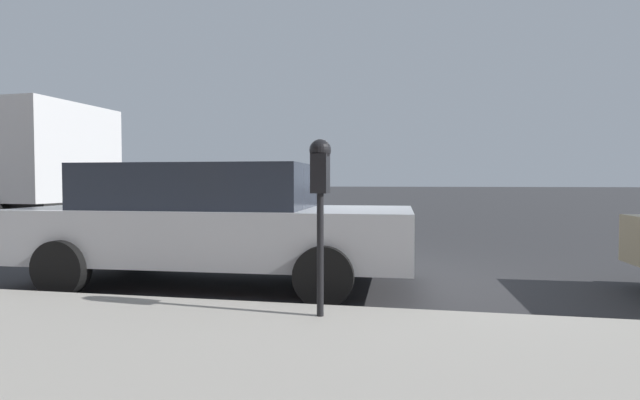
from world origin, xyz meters
The scene contains 3 objects.
ground_plane centered at (0.00, 0.00, 0.00)m, with size 220.00×220.00×0.00m, color #333335.
parking_meter centered at (-2.59, -0.28, 1.31)m, with size 0.21×0.19×1.54m.
car_silver centered at (-0.90, 1.44, 0.80)m, with size 2.18×4.94×1.52m.
Camera 1 is at (-6.84, -1.10, 1.31)m, focal length 28.00 mm.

